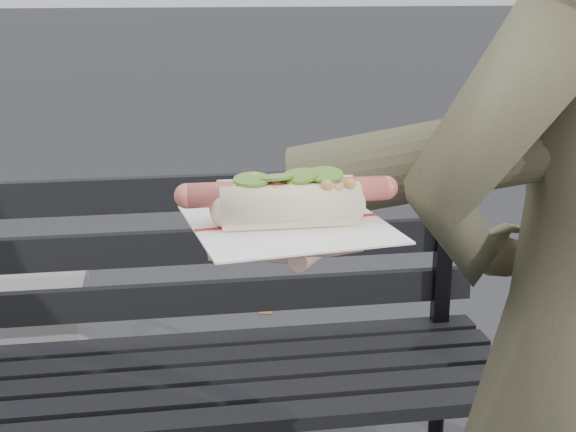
% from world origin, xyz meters
% --- Properties ---
extents(park_bench, '(1.50, 0.44, 0.88)m').
position_xyz_m(park_bench, '(-0.11, 0.94, 0.52)').
color(park_bench, black).
rests_on(park_bench, ground).
extents(held_hotdog, '(0.64, 0.30, 0.20)m').
position_xyz_m(held_hotdog, '(0.23, 0.12, 1.10)').
color(held_hotdog, '#43402C').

